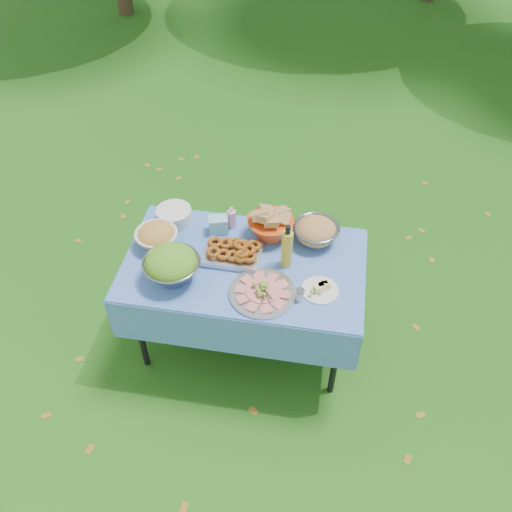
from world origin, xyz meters
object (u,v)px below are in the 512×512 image
(pasta_bowl_steel, at_px, (316,231))
(charcuterie_platter, at_px, (263,288))
(picnic_table, at_px, (245,303))
(plate_stack, at_px, (174,215))
(bread_bowl, at_px, (271,224))
(oil_bottle, at_px, (287,246))
(salad_bowl, at_px, (171,265))

(pasta_bowl_steel, bearing_deg, charcuterie_platter, -117.19)
(picnic_table, height_order, plate_stack, plate_stack)
(plate_stack, relative_size, charcuterie_platter, 0.59)
(pasta_bowl_steel, bearing_deg, bread_bowl, -179.20)
(pasta_bowl_steel, relative_size, oil_bottle, 0.93)
(picnic_table, height_order, salad_bowl, salad_bowl)
(oil_bottle, bearing_deg, salad_bowl, -160.80)
(salad_bowl, relative_size, charcuterie_platter, 0.85)
(picnic_table, xyz_separation_m, pasta_bowl_steel, (0.41, 0.28, 0.46))
(pasta_bowl_steel, xyz_separation_m, charcuterie_platter, (-0.26, -0.50, -0.03))
(picnic_table, height_order, charcuterie_platter, charcuterie_platter)
(plate_stack, xyz_separation_m, oil_bottle, (0.77, -0.27, 0.11))
(bread_bowl, xyz_separation_m, oil_bottle, (0.13, -0.24, 0.06))
(picnic_table, xyz_separation_m, salad_bowl, (-0.39, -0.19, 0.49))
(plate_stack, bearing_deg, picnic_table, -30.41)
(salad_bowl, bearing_deg, plate_stack, 104.73)
(plate_stack, distance_m, pasta_bowl_steel, 0.93)
(oil_bottle, bearing_deg, charcuterie_platter, -111.97)
(bread_bowl, relative_size, oil_bottle, 0.95)
(picnic_table, height_order, pasta_bowl_steel, pasta_bowl_steel)
(salad_bowl, relative_size, plate_stack, 1.45)
(oil_bottle, bearing_deg, picnic_table, -172.87)
(salad_bowl, xyz_separation_m, pasta_bowl_steel, (0.80, 0.47, -0.03))
(pasta_bowl_steel, bearing_deg, picnic_table, -145.90)
(pasta_bowl_steel, distance_m, oil_bottle, 0.30)
(salad_bowl, xyz_separation_m, charcuterie_platter, (0.54, -0.03, -0.06))
(picnic_table, height_order, bread_bowl, bread_bowl)
(picnic_table, bearing_deg, bread_bowl, 65.95)
(salad_bowl, relative_size, pasta_bowl_steel, 1.16)
(plate_stack, relative_size, bread_bowl, 0.78)
(charcuterie_platter, height_order, oil_bottle, oil_bottle)
(salad_bowl, height_order, oil_bottle, oil_bottle)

